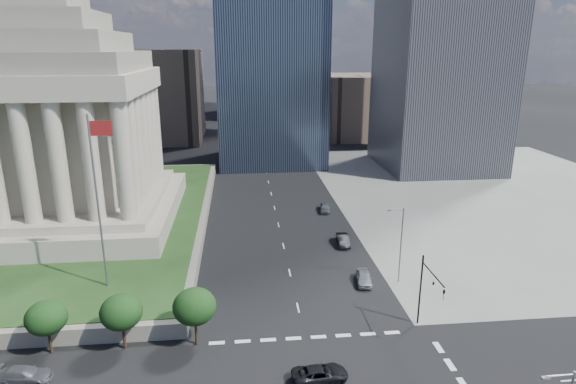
{
  "coord_description": "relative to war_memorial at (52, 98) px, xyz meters",
  "views": [
    {
      "loc": [
        -6.12,
        -28.6,
        28.65
      ],
      "look_at": [
        -1.25,
        19.02,
        14.22
      ],
      "focal_mm": 30.0,
      "sensor_mm": 36.0,
      "label": 1
    }
  ],
  "objects": [
    {
      "name": "building_filler_ne",
      "position": [
        66.0,
        82.0,
        -11.4
      ],
      "size": [
        20.0,
        30.0,
        20.0
      ],
      "primitive_type": "cube",
      "color": "brown",
      "rests_on": "ground"
    },
    {
      "name": "sidewalk_ne",
      "position": [
        80.0,
        12.0,
        -21.38
      ],
      "size": [
        68.0,
        90.0,
        0.03
      ],
      "primitive_type": "cube",
      "color": "slate",
      "rests_on": "ground"
    },
    {
      "name": "ground",
      "position": [
        34.0,
        52.0,
        -21.4
      ],
      "size": [
        500.0,
        500.0,
        0.0
      ],
      "primitive_type": "plane",
      "color": "black",
      "rests_on": "ground"
    },
    {
      "name": "traffic_signal_ne",
      "position": [
        46.5,
        -34.3,
        -16.15
      ],
      "size": [
        0.3,
        5.74,
        8.0
      ],
      "color": "black",
      "rests_on": "ground"
    },
    {
      "name": "parked_sedan_far",
      "position": [
        43.0,
        5.02,
        -20.63
      ],
      "size": [
        2.41,
        4.73,
        1.54
      ],
      "primitive_type": "imported",
      "rotation": [
        0.0,
        0.0,
        -0.14
      ],
      "color": "#575A5F",
      "rests_on": "ground"
    },
    {
      "name": "war_memorial",
      "position": [
        0.0,
        0.0,
        0.0
      ],
      "size": [
        34.0,
        34.0,
        39.0
      ],
      "primitive_type": null,
      "color": "#A99E8D",
      "rests_on": "plaza_lawn"
    },
    {
      "name": "pickup_truck",
      "position": [
        34.42,
        -40.72,
        -20.69
      ],
      "size": [
        5.3,
        2.86,
        1.41
      ],
      "primitive_type": "imported",
      "rotation": [
        0.0,
        0.0,
        1.68
      ],
      "color": "black",
      "rests_on": "ground"
    },
    {
      "name": "plaza_lawn",
      "position": [
        -11.0,
        2.0,
        -19.55
      ],
      "size": [
        64.0,
        68.0,
        0.1
      ],
      "primitive_type": "cube",
      "color": "#1F3B18",
      "rests_on": "plaza_terrace"
    },
    {
      "name": "parked_sedan_near",
      "position": [
        43.0,
        -22.94,
        -20.63
      ],
      "size": [
        2.51,
        4.78,
        1.55
      ],
      "primitive_type": "imported",
      "rotation": [
        0.0,
        0.0,
        -0.15
      ],
      "color": "gray",
      "rests_on": "ground"
    },
    {
      "name": "building_filler_nw",
      "position": [
        4.0,
        82.0,
        -7.4
      ],
      "size": [
        24.0,
        30.0,
        28.0
      ],
      "primitive_type": "cube",
      "color": "brown",
      "rests_on": "ground"
    },
    {
      "name": "suv_grey",
      "position": [
        8.17,
        -38.18,
        -20.7
      ],
      "size": [
        2.33,
        4.99,
        1.41
      ],
      "primitive_type": "imported",
      "rotation": [
        0.0,
        0.0,
        1.5
      ],
      "color": "#4D4F54",
      "rests_on": "ground"
    },
    {
      "name": "street_lamp_north",
      "position": [
        47.33,
        -23.0,
        -15.74
      ],
      "size": [
        2.13,
        0.22,
        10.0
      ],
      "color": "slate",
      "rests_on": "ground"
    },
    {
      "name": "plaza_terrace",
      "position": [
        -11.0,
        2.0,
        -20.5
      ],
      "size": [
        66.0,
        70.0,
        1.8
      ],
      "primitive_type": "cube",
      "color": "#6B675C",
      "rests_on": "ground"
    },
    {
      "name": "flagpole",
      "position": [
        12.17,
        -24.0,
        -8.29
      ],
      "size": [
        2.52,
        0.24,
        20.0
      ],
      "color": "slate",
      "rests_on": "plaza_lawn"
    },
    {
      "name": "midrise_glass",
      "position": [
        36.0,
        47.0,
        8.6
      ],
      "size": [
        26.0,
        26.0,
        60.0
      ],
      "primitive_type": "cube",
      "color": "black",
      "rests_on": "ground"
    },
    {
      "name": "parked_sedan_mid",
      "position": [
        43.0,
        -10.47,
        -20.63
      ],
      "size": [
        1.91,
        4.77,
        1.54
      ],
      "primitive_type": "imported",
      "rotation": [
        0.0,
        0.0,
        -0.06
      ],
      "color": "black",
      "rests_on": "ground"
    }
  ]
}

